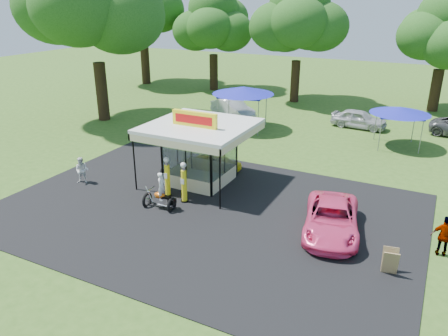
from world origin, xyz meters
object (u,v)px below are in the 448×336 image
(a_frame_sign, at_px, (390,262))
(bg_car_c, at_px, (359,119))
(motorcycle, at_px, (161,194))
(gas_pump_right, at_px, (184,183))
(spectator_east_b, at_px, (445,236))
(gas_station_kiosk, at_px, (200,152))
(spectator_west, at_px, (82,170))
(bg_car_a, at_px, (233,108))
(pink_sedan, at_px, (332,219))
(tent_east, at_px, (400,111))
(kiosk_car, at_px, (219,162))
(gas_pump_left, at_px, (167,178))
(tent_west, at_px, (243,91))

(a_frame_sign, height_order, bg_car_c, bg_car_c)
(motorcycle, bearing_deg, gas_pump_right, 59.08)
(spectator_east_b, bearing_deg, gas_station_kiosk, -15.94)
(gas_station_kiosk, bearing_deg, spectator_west, -151.54)
(bg_car_a, bearing_deg, pink_sedan, -113.73)
(pink_sedan, bearing_deg, tent_east, 73.49)
(kiosk_car, distance_m, bg_car_c, 14.19)
(tent_east, bearing_deg, spectator_east_b, -75.98)
(motorcycle, distance_m, spectator_west, 5.77)
(gas_pump_left, bearing_deg, kiosk_car, 82.46)
(motorcycle, relative_size, a_frame_sign, 1.95)
(spectator_west, height_order, tent_east, tent_east)
(tent_west, height_order, tent_east, tent_west)
(gas_pump_right, xyz_separation_m, spectator_west, (-6.34, -0.52, -0.27))
(bg_car_c, bearing_deg, gas_pump_right, 168.69)
(spectator_east_b, bearing_deg, tent_west, -47.44)
(tent_east, bearing_deg, a_frame_sign, -83.91)
(pink_sedan, relative_size, bg_car_c, 1.16)
(a_frame_sign, bearing_deg, gas_pump_left, 160.04)
(gas_pump_left, xyz_separation_m, kiosk_car, (0.61, 4.59, -0.56))
(gas_station_kiosk, xyz_separation_m, tent_west, (-2.37, 10.79, 1.24))
(gas_station_kiosk, relative_size, tent_east, 1.34)
(spectator_east_b, relative_size, tent_east, 0.43)
(gas_station_kiosk, distance_m, a_frame_sign, 11.63)
(spectator_east_b, distance_m, bg_car_c, 18.50)
(gas_station_kiosk, height_order, bg_car_a, gas_station_kiosk)
(gas_pump_right, xyz_separation_m, motorcycle, (-0.61, -1.17, -0.26))
(a_frame_sign, bearing_deg, bg_car_a, 120.44)
(gas_pump_right, relative_size, a_frame_sign, 2.11)
(pink_sedan, height_order, tent_west, tent_west)
(kiosk_car, xyz_separation_m, spectator_east_b, (12.42, -4.31, 0.39))
(gas_pump_right, bearing_deg, spectator_west, -175.29)
(gas_station_kiosk, relative_size, motorcycle, 2.70)
(kiosk_car, relative_size, tent_east, 0.70)
(spectator_east_b, bearing_deg, bg_car_c, -75.29)
(gas_pump_left, distance_m, bg_car_c, 18.67)
(bg_car_c, xyz_separation_m, tent_west, (-8.14, -4.37, 2.29))
(motorcycle, xyz_separation_m, tent_west, (-2.31, 14.58, 2.24))
(kiosk_car, relative_size, spectator_west, 1.84)
(spectator_east_b, xyz_separation_m, tent_west, (-14.78, 12.89, 2.15))
(gas_station_kiosk, bearing_deg, a_frame_sign, -22.26)
(motorcycle, xyz_separation_m, bg_car_c, (5.83, 18.95, -0.05))
(gas_pump_right, distance_m, spectator_east_b, 11.88)
(bg_car_a, bearing_deg, tent_west, -113.53)
(a_frame_sign, bearing_deg, tent_west, 120.79)
(pink_sedan, height_order, bg_car_a, bg_car_a)
(spectator_west, bearing_deg, bg_car_c, 31.63)
(gas_pump_right, xyz_separation_m, kiosk_car, (-0.55, 4.82, -0.56))
(a_frame_sign, bearing_deg, pink_sedan, 133.27)
(gas_pump_right, relative_size, motorcycle, 1.08)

